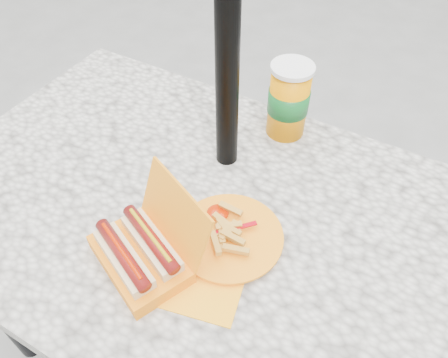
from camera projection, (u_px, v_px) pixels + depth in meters
The scene contains 6 objects.
ground at pixel (203, 343), 1.50m from camera, with size 60.00×60.00×0.00m, color slate.
picnic_table at pixel (194, 232), 1.03m from camera, with size 1.20×0.80×0.75m.
umbrella_pole at pixel (228, 20), 0.79m from camera, with size 0.05×0.05×2.20m, color black.
hotdog_box at pixel (142, 252), 0.82m from camera, with size 0.25×0.24×0.15m.
fries_plate at pixel (226, 238), 0.87m from camera, with size 0.22×0.31×0.04m.
soda_cup at pixel (289, 100), 1.05m from camera, with size 0.10×0.10×0.19m.
Camera 1 is at (0.37, -0.50, 1.48)m, focal length 35.00 mm.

